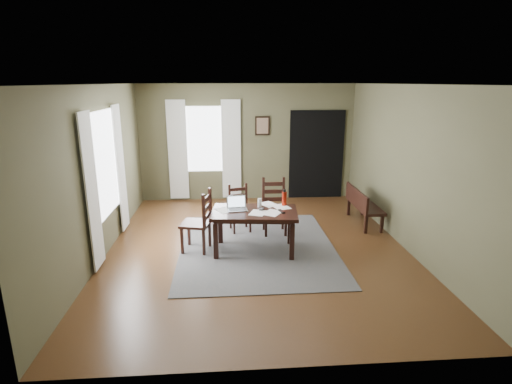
{
  "coord_description": "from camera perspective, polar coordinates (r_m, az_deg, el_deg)",
  "views": [
    {
      "loc": [
        -0.5,
        -6.31,
        2.74
      ],
      "look_at": [
        0.0,
        0.3,
        0.9
      ],
      "focal_mm": 28.0,
      "sensor_mm": 36.0,
      "label": 1
    }
  ],
  "objects": [
    {
      "name": "laptop",
      "position": [
        6.57,
        -2.74,
        -2.01
      ],
      "size": [
        0.35,
        0.29,
        0.22
      ],
      "rotation": [
        0.0,
        0.0,
        0.12
      ],
      "color": "#B7B7BC",
      "rests_on": "dining_table"
    },
    {
      "name": "framed_picture",
      "position": [
        9.37,
        0.93,
        9.44
      ],
      "size": [
        0.34,
        0.03,
        0.44
      ],
      "color": "black",
      "rests_on": "ground"
    },
    {
      "name": "paper_e",
      "position": [
        6.41,
        0.27,
        -2.99
      ],
      "size": [
        0.33,
        0.38,
        0.0
      ],
      "primitive_type": "cube",
      "rotation": [
        0.0,
        0.0,
        -0.37
      ],
      "color": "white",
      "rests_on": "dining_table"
    },
    {
      "name": "drinking_glass",
      "position": [
        6.69,
        0.52,
        -1.53
      ],
      "size": [
        0.08,
        0.08,
        0.15
      ],
      "primitive_type": "cylinder",
      "rotation": [
        0.0,
        0.0,
        -0.12
      ],
      "color": "silver",
      "rests_on": "dining_table"
    },
    {
      "name": "doorway_back",
      "position": [
        9.67,
        8.63,
        5.27
      ],
      "size": [
        1.3,
        0.03,
        2.1
      ],
      "color": "black",
      "rests_on": "ground"
    },
    {
      "name": "paper_a",
      "position": [
        6.56,
        -4.52,
        -2.58
      ],
      "size": [
        0.36,
        0.39,
        0.0
      ],
      "primitive_type": "cube",
      "rotation": [
        0.0,
        0.0,
        0.51
      ],
      "color": "white",
      "rests_on": "dining_table"
    },
    {
      "name": "rug",
      "position": [
        6.89,
        0.19,
        -7.85
      ],
      "size": [
        2.6,
        3.2,
        0.01
      ],
      "color": "#444444",
      "rests_on": "ground"
    },
    {
      "name": "tv_remote",
      "position": [
        6.47,
        3.66,
        -2.77
      ],
      "size": [
        0.1,
        0.19,
        0.02
      ],
      "primitive_type": "cube",
      "rotation": [
        0.0,
        0.0,
        0.28
      ],
      "color": "black",
      "rests_on": "dining_table"
    },
    {
      "name": "chair_end",
      "position": [
        6.65,
        -8.16,
        -4.27
      ],
      "size": [
        0.54,
        0.54,
        1.03
      ],
      "rotation": [
        0.0,
        0.0,
        -1.79
      ],
      "color": "black",
      "rests_on": "rug"
    },
    {
      "name": "room_shell",
      "position": [
        6.4,
        0.2,
        7.09
      ],
      "size": [
        5.02,
        6.02,
        2.71
      ],
      "color": "#4F4D33",
      "rests_on": "ground"
    },
    {
      "name": "paper_b",
      "position": [
        6.41,
        2.36,
        -2.98
      ],
      "size": [
        0.39,
        0.42,
        0.0
      ],
      "primitive_type": "cube",
      "rotation": [
        0.0,
        0.0,
        -0.57
      ],
      "color": "white",
      "rests_on": "dining_table"
    },
    {
      "name": "water_bottle",
      "position": [
        6.77,
        4.06,
        -0.9
      ],
      "size": [
        0.1,
        0.1,
        0.28
      ],
      "rotation": [
        0.0,
        0.0,
        -0.31
      ],
      "color": "#A61D0C",
      "rests_on": "dining_table"
    },
    {
      "name": "bench",
      "position": [
        8.15,
        14.9,
        -1.54
      ],
      "size": [
        0.4,
        1.25,
        0.71
      ],
      "rotation": [
        0.0,
        0.0,
        1.57
      ],
      "color": "black",
      "rests_on": "ground"
    },
    {
      "name": "curtain_left_far",
      "position": [
        7.74,
        -18.78,
        3.2
      ],
      "size": [
        0.03,
        0.48,
        2.3
      ],
      "color": "silver",
      "rests_on": "ground"
    },
    {
      "name": "curtain_back_right",
      "position": [
        9.38,
        -3.54,
        6.03
      ],
      "size": [
        0.44,
        0.03,
        2.3
      ],
      "color": "silver",
      "rests_on": "ground"
    },
    {
      "name": "dining_table",
      "position": [
        6.52,
        -0.22,
        -3.45
      ],
      "size": [
        1.47,
        0.97,
        0.69
      ],
      "rotation": [
        0.0,
        0.0,
        -0.1
      ],
      "color": "black",
      "rests_on": "rug"
    },
    {
      "name": "ground",
      "position": [
        6.9,
        0.19,
        -7.93
      ],
      "size": [
        5.0,
        6.0,
        0.01
      ],
      "color": "#492C16"
    },
    {
      "name": "curtain_back_left",
      "position": [
        9.44,
        -11.13,
        5.84
      ],
      "size": [
        0.44,
        0.03,
        2.3
      ],
      "color": "silver",
      "rests_on": "ground"
    },
    {
      "name": "window_back",
      "position": [
        9.38,
        -7.39,
        7.48
      ],
      "size": [
        1.0,
        0.01,
        1.5
      ],
      "color": "white",
      "rests_on": "ground"
    },
    {
      "name": "curtain_left_near",
      "position": [
        6.21,
        -22.39,
        -0.05
      ],
      "size": [
        0.03,
        0.48,
        2.3
      ],
      "color": "silver",
      "rests_on": "ground"
    },
    {
      "name": "computer_mouse",
      "position": [
        6.54,
        0.79,
        -2.46
      ],
      "size": [
        0.09,
        0.11,
        0.03
      ],
      "primitive_type": "cube",
      "rotation": [
        0.0,
        0.0,
        -0.36
      ],
      "color": "#3F3F42",
      "rests_on": "dining_table"
    },
    {
      "name": "window_left",
      "position": [
        6.92,
        -20.82,
        3.76
      ],
      "size": [
        0.01,
        1.3,
        1.7
      ],
      "color": "white",
      "rests_on": "ground"
    },
    {
      "name": "paper_d",
      "position": [
        6.72,
        3.61,
        -2.14
      ],
      "size": [
        0.33,
        0.38,
        0.0
      ],
      "primitive_type": "cube",
      "rotation": [
        0.0,
        0.0,
        0.32
      ],
      "color": "white",
      "rests_on": "dining_table"
    },
    {
      "name": "paper_c",
      "position": [
        6.85,
        1.84,
        -1.77
      ],
      "size": [
        0.38,
        0.4,
        0.0
      ],
      "primitive_type": "cube",
      "rotation": [
        0.0,
        0.0,
        0.58
      ],
      "color": "white",
      "rests_on": "dining_table"
    },
    {
      "name": "chair_back_left",
      "position": [
        7.53,
        -2.37,
        -2.36
      ],
      "size": [
        0.45,
        0.45,
        0.87
      ],
      "rotation": [
        0.0,
        0.0,
        0.2
      ],
      "color": "black",
      "rests_on": "rug"
    },
    {
      "name": "chair_back_right",
      "position": [
        7.4,
        2.63,
        -2.13
      ],
      "size": [
        0.45,
        0.45,
        1.02
      ],
      "rotation": [
        0.0,
        0.0,
        0.01
      ],
      "color": "black",
      "rests_on": "rug"
    }
  ]
}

